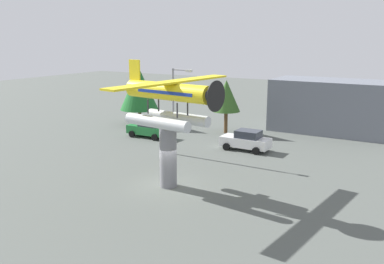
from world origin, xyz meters
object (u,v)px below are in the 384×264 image
streetlight_primary (175,105)px  car_near_green (149,128)px  tree_west (139,88)px  tree_east (226,96)px  storefront_building (333,106)px  display_pedestal (168,156)px  car_mid_white (246,140)px  floatplane_monument (169,99)px

streetlight_primary → car_near_green: bearing=145.3°
tree_west → tree_east: size_ratio=1.19×
tree_east → storefront_building: bearing=33.8°
display_pedestal → car_mid_white: size_ratio=0.96×
car_near_green → streetlight_primary: (5.52, -3.83, 3.27)m
display_pedestal → floatplane_monument: 3.69m
tree_west → floatplane_monument: bearing=-47.0°
display_pedestal → tree_west: tree_west is taller
car_mid_white → tree_west: (-14.39, 3.94, 3.16)m
streetlight_primary → tree_west: bearing=140.8°
floatplane_monument → tree_west: (-13.77, 14.75, -1.67)m
car_mid_white → storefront_building: 12.22m
storefront_building → tree_west: (-18.96, -7.26, 1.40)m
tree_east → car_mid_white: bearing=-49.1°
streetlight_primary → storefront_building: size_ratio=0.60×
tree_west → tree_east: bearing=6.9°
car_near_green → car_mid_white: size_ratio=1.00×
streetlight_primary → storefront_building: 17.88m
floatplane_monument → tree_west: size_ratio=1.64×
streetlight_primary → tree_west: 12.81m
floatplane_monument → tree_west: 20.25m
display_pedestal → tree_west: bearing=132.8°
floatplane_monument → car_near_green: floatplane_monument is taller
car_mid_white → tree_west: bearing=-15.3°
car_near_green → tree_east: (5.53, 5.47, 2.87)m
car_mid_white → display_pedestal: bearing=86.0°
floatplane_monument → tree_east: size_ratio=1.96×
tree_west → tree_east: (9.94, 1.21, -0.29)m
floatplane_monument → tree_west: floatplane_monument is taller
streetlight_primary → tree_west: (-9.93, 8.09, -0.11)m
floatplane_monument → tree_east: bearing=110.6°
display_pedestal → storefront_building: storefront_building is taller
display_pedestal → car_mid_white: 10.89m
streetlight_primary → tree_east: size_ratio=1.32×
car_near_green → car_mid_white: (9.98, 0.32, 0.00)m
floatplane_monument → car_near_green: 14.87m
floatplane_monument → streetlight_primary: (-3.84, 6.66, -1.56)m
display_pedestal → tree_west: (-13.64, 14.74, 2.02)m
floatplane_monument → car_mid_white: (0.62, 10.82, -4.83)m
storefront_building → tree_west: 20.36m
display_pedestal → streetlight_primary: 7.90m
streetlight_primary → tree_west: size_ratio=1.11×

